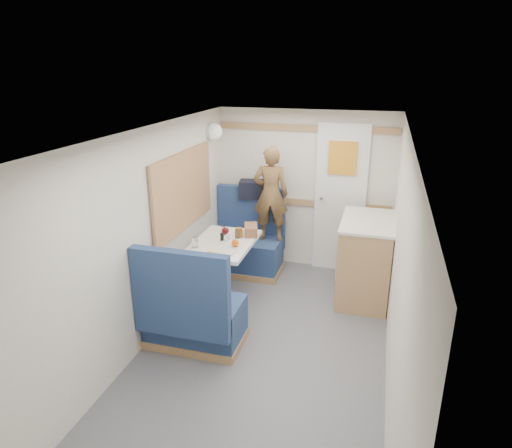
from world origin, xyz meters
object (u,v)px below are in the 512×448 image
(bench_far, at_px, (247,248))
(tumbler_mid, at_px, (224,230))
(tumbler_left, at_px, (195,242))
(bread_loaf, at_px, (251,230))
(dome_light, at_px, (214,132))
(pepper_grinder, at_px, (222,237))
(duffel_bag, at_px, (258,189))
(dinette_table, at_px, (223,255))
(bench_near, at_px, (193,317))
(salt_grinder, at_px, (230,237))
(cheese_block, at_px, (213,252))
(orange_fruit, at_px, (235,243))
(wine_glass, at_px, (225,231))
(tray, at_px, (228,248))
(person, at_px, (271,194))
(beer_glass, at_px, (239,233))
(galley_counter, at_px, (365,259))
(tumbler_right, at_px, (238,234))

(bench_far, xyz_separation_m, tumbler_mid, (-0.06, -0.66, 0.47))
(tumbler_left, height_order, bread_loaf, same)
(bench_far, distance_m, tumbler_left, 1.20)
(dome_light, relative_size, pepper_grinder, 1.96)
(dome_light, distance_m, duffel_bag, 0.92)
(dinette_table, height_order, pepper_grinder, pepper_grinder)
(bench_near, height_order, salt_grinder, bench_near)
(dinette_table, distance_m, bench_near, 0.90)
(cheese_block, bearing_deg, bench_far, 91.41)
(tumbler_mid, relative_size, bread_loaf, 0.39)
(orange_fruit, bearing_deg, wine_glass, 139.77)
(tray, bearing_deg, tumbler_left, -170.09)
(pepper_grinder, height_order, salt_grinder, pepper_grinder)
(bread_loaf, bearing_deg, orange_fruit, -95.74)
(person, xyz_separation_m, duffel_bag, (-0.22, 0.23, -0.02))
(bench_near, bearing_deg, bread_loaf, 79.00)
(tumbler_left, bearing_deg, beer_glass, 48.21)
(cheese_block, xyz_separation_m, tumbler_left, (-0.26, 0.16, 0.02))
(duffel_bag, bearing_deg, beer_glass, -96.52)
(duffel_bag, relative_size, tumbler_mid, 4.60)
(pepper_grinder, bearing_deg, duffel_bag, 85.73)
(person, relative_size, orange_fruit, 14.84)
(tray, xyz_separation_m, tumbler_mid, (-0.17, 0.36, 0.04))
(orange_fruit, bearing_deg, cheese_block, -122.03)
(bench_far, bearing_deg, tray, -83.83)
(orange_fruit, xyz_separation_m, beer_glass, (-0.06, 0.31, -0.00))
(tray, bearing_deg, person, 79.76)
(tray, bearing_deg, pepper_grinder, 126.90)
(wine_glass, bearing_deg, bench_far, 92.17)
(dome_light, relative_size, salt_grinder, 2.32)
(cheese_block, bearing_deg, beer_glass, 80.05)
(bench_near, xyz_separation_m, galley_counter, (1.47, 1.41, 0.17))
(galley_counter, height_order, duffel_bag, duffel_bag)
(person, xyz_separation_m, tumbler_right, (-0.18, -0.74, -0.26))
(wine_glass, distance_m, salt_grinder, 0.10)
(tray, height_order, beer_glass, beer_glass)
(galley_counter, xyz_separation_m, tumbler_right, (-1.35, -0.40, 0.30))
(galley_counter, height_order, beer_glass, galley_counter)
(dome_light, xyz_separation_m, orange_fruit, (0.57, -0.98, -0.97))
(wine_glass, relative_size, pepper_grinder, 1.65)
(galley_counter, distance_m, tumbler_mid, 1.60)
(cheese_block, relative_size, bread_loaf, 0.38)
(bench_far, relative_size, orange_fruit, 13.51)
(cheese_block, relative_size, beer_glass, 0.89)
(salt_grinder, bearing_deg, dinette_table, -150.25)
(duffel_bag, bearing_deg, cheese_block, -101.32)
(orange_fruit, relative_size, tumbler_right, 0.76)
(tray, relative_size, wine_glass, 2.08)
(bench_near, relative_size, bread_loaf, 4.11)
(tumbler_left, distance_m, salt_grinder, 0.39)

